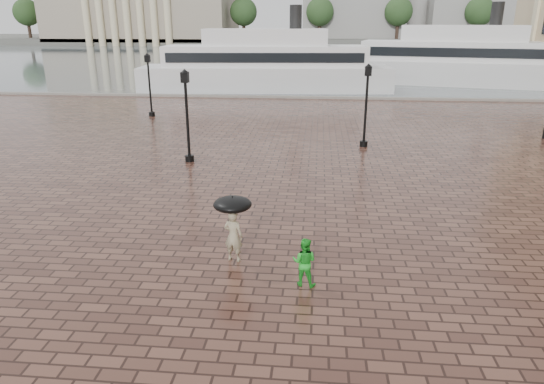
{
  "coord_description": "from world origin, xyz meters",
  "views": [
    {
      "loc": [
        0.38,
        -13.09,
        6.63
      ],
      "look_at": [
        -1.03,
        1.74,
        1.4
      ],
      "focal_mm": 32.0,
      "sensor_mm": 36.0,
      "label": 1
    }
  ],
  "objects": [
    {
      "name": "child_pedestrian",
      "position": [
        0.14,
        -1.64,
        0.67
      ],
      "size": [
        0.74,
        0.63,
        1.34
      ],
      "primitive_type": "imported",
      "rotation": [
        0.0,
        0.0,
        2.93
      ],
      "color": "green",
      "rests_on": "ground"
    },
    {
      "name": "adult_pedestrian",
      "position": [
        -1.95,
        -0.44,
        0.78
      ],
      "size": [
        0.64,
        0.49,
        1.56
      ],
      "primitive_type": "imported",
      "rotation": [
        0.0,
        0.0,
        2.91
      ],
      "color": "gray",
      "rests_on": "ground"
    },
    {
      "name": "umbrella",
      "position": [
        -1.95,
        -0.44,
        1.76
      ],
      "size": [
        1.1,
        1.1,
        1.11
      ],
      "color": "black",
      "rests_on": "ground"
    },
    {
      "name": "quay_edge",
      "position": [
        0.0,
        32.0,
        0.0
      ],
      "size": [
        80.0,
        0.6,
        0.3
      ],
      "primitive_type": "cube",
      "color": "slate",
      "rests_on": "ground"
    },
    {
      "name": "ground",
      "position": [
        0.0,
        0.0,
        0.0
      ],
      "size": [
        300.0,
        300.0,
        0.0
      ],
      "primitive_type": "plane",
      "color": "#3A211A",
      "rests_on": "ground"
    },
    {
      "name": "ferry_far",
      "position": [
        15.85,
        44.23,
        2.6
      ],
      "size": [
        27.17,
        12.33,
        8.66
      ],
      "rotation": [
        0.0,
        0.0,
        -0.24
      ],
      "color": "silver",
      "rests_on": "ground"
    },
    {
      "name": "harbour_water",
      "position": [
        0.0,
        92.0,
        0.0
      ],
      "size": [
        240.0,
        240.0,
        0.0
      ],
      "primitive_type": "plane",
      "color": "#444C52",
      "rests_on": "ground"
    },
    {
      "name": "far_shore",
      "position": [
        0.0,
        160.0,
        1.0
      ],
      "size": [
        300.0,
        60.0,
        2.0
      ],
      "primitive_type": "cube",
      "color": "#4C4C47",
      "rests_on": "ground"
    },
    {
      "name": "distant_skyline",
      "position": [
        48.14,
        150.0,
        9.45
      ],
      "size": [
        102.5,
        22.0,
        33.0
      ],
      "color": "gray",
      "rests_on": "ground"
    },
    {
      "name": "far_trees",
      "position": [
        0.0,
        138.0,
        9.42
      ],
      "size": [
        188.0,
        8.0,
        13.5
      ],
      "color": "#2D2119",
      "rests_on": "ground"
    },
    {
      "name": "street_lamps",
      "position": [
        -5.0,
        15.33,
        2.33
      ],
      "size": [
        15.44,
        12.44,
        4.4
      ],
      "color": "black",
      "rests_on": "ground"
    },
    {
      "name": "ferry_near",
      "position": [
        -5.08,
        37.19,
        2.47
      ],
      "size": [
        25.51,
        8.05,
        8.23
      ],
      "rotation": [
        0.0,
        0.0,
        0.08
      ],
      "color": "silver",
      "rests_on": "ground"
    }
  ]
}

